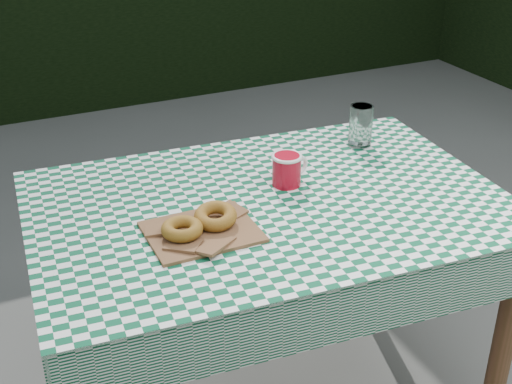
# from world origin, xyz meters

# --- Properties ---
(table) EXTENTS (1.28, 0.90, 0.75)m
(table) POSITION_xyz_m (-0.07, -0.02, 0.38)
(table) COLOR brown
(table) RESTS_ON ground
(tablecloth) EXTENTS (1.30, 0.93, 0.01)m
(tablecloth) POSITION_xyz_m (-0.07, -0.02, 0.75)
(tablecloth) COLOR #0C5031
(tablecloth) RESTS_ON table
(paper_bag) EXTENTS (0.26, 0.21, 0.01)m
(paper_bag) POSITION_xyz_m (-0.29, -0.10, 0.76)
(paper_bag) COLOR brown
(paper_bag) RESTS_ON tablecloth
(bagel_front) EXTENTS (0.12, 0.12, 0.03)m
(bagel_front) POSITION_xyz_m (-0.34, -0.11, 0.79)
(bagel_front) COLOR brown
(bagel_front) RESTS_ON paper_bag
(bagel_back) EXTENTS (0.14, 0.14, 0.03)m
(bagel_back) POSITION_xyz_m (-0.25, -0.08, 0.79)
(bagel_back) COLOR #A07021
(bagel_back) RESTS_ON paper_bag
(coffee_mug) EXTENTS (0.19, 0.19, 0.09)m
(coffee_mug) POSITION_xyz_m (0.01, 0.05, 0.80)
(coffee_mug) COLOR #AD0B1D
(coffee_mug) RESTS_ON tablecloth
(drinking_glass) EXTENTS (0.08, 0.08, 0.13)m
(drinking_glass) POSITION_xyz_m (0.35, 0.20, 0.82)
(drinking_glass) COLOR silver
(drinking_glass) RESTS_ON tablecloth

